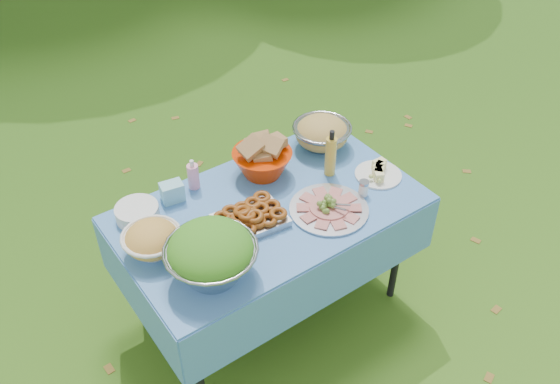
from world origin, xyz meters
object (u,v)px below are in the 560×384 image
at_px(bread_bowl, 262,157).
at_px(pasta_bowl_steel, 322,132).
at_px(oil_bottle, 331,153).
at_px(salad_bowl, 211,254).
at_px(charcuterie_platter, 329,203).
at_px(plate_stack, 137,212).
at_px(picnic_table, 270,261).

relative_size(bread_bowl, pasta_bowl_steel, 0.97).
distance_m(bread_bowl, pasta_bowl_steel, 0.41).
distance_m(pasta_bowl_steel, oil_bottle, 0.26).
xyz_separation_m(salad_bowl, charcuterie_platter, (0.67, 0.04, -0.09)).
bearing_deg(plate_stack, charcuterie_platter, -32.15).
height_order(plate_stack, bread_bowl, bread_bowl).
bearing_deg(bread_bowl, picnic_table, -117.02).
relative_size(picnic_table, salad_bowl, 3.70).
bearing_deg(salad_bowl, charcuterie_platter, 3.23).
xyz_separation_m(pasta_bowl_steel, charcuterie_platter, (-0.31, -0.45, -0.04)).
relative_size(picnic_table, pasta_bowl_steel, 4.58).
height_order(picnic_table, pasta_bowl_steel, pasta_bowl_steel).
distance_m(plate_stack, oil_bottle, 1.00).
bearing_deg(picnic_table, charcuterie_platter, -40.07).
height_order(picnic_table, charcuterie_platter, charcuterie_platter).
distance_m(picnic_table, charcuterie_platter, 0.51).
bearing_deg(salad_bowl, oil_bottle, 17.06).
bearing_deg(bread_bowl, charcuterie_platter, -77.04).
xyz_separation_m(plate_stack, charcuterie_platter, (0.77, -0.49, 0.01)).
height_order(plate_stack, oil_bottle, oil_bottle).
height_order(pasta_bowl_steel, charcuterie_platter, pasta_bowl_steel).
bearing_deg(pasta_bowl_steel, oil_bottle, -118.79).
relative_size(salad_bowl, bread_bowl, 1.28).
relative_size(bread_bowl, oil_bottle, 1.18).
relative_size(pasta_bowl_steel, oil_bottle, 1.22).
relative_size(bread_bowl, charcuterie_platter, 0.80).
xyz_separation_m(charcuterie_platter, oil_bottle, (0.19, 0.22, 0.09)).
bearing_deg(bread_bowl, pasta_bowl_steel, 2.96).
bearing_deg(pasta_bowl_steel, charcuterie_platter, -124.65).
distance_m(salad_bowl, plate_stack, 0.54).
bearing_deg(pasta_bowl_steel, salad_bowl, -153.64).
xyz_separation_m(picnic_table, bread_bowl, (0.12, 0.24, 0.48)).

